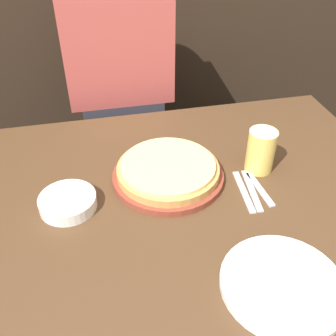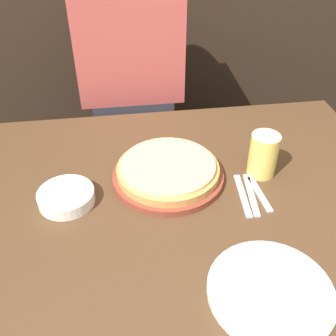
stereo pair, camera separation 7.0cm
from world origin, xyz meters
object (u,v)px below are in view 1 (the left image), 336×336
at_px(beer_glass, 261,149).
at_px(diner_person, 122,111).
at_px(pizza_on_board, 168,172).
at_px(side_bowl, 68,202).
at_px(spoon, 260,189).
at_px(dinner_plate, 282,284).
at_px(fork, 244,192).
at_px(dinner_knife, 252,191).

distance_m(beer_glass, diner_person, 0.73).
xyz_separation_m(pizza_on_board, side_bowl, (-0.29, -0.06, -0.01)).
bearing_deg(pizza_on_board, beer_glass, -2.38).
bearing_deg(diner_person, spoon, -65.96).
height_order(pizza_on_board, beer_glass, beer_glass).
bearing_deg(spoon, dinner_plate, -104.81).
bearing_deg(dinner_plate, fork, 83.82).
bearing_deg(fork, spoon, 0.00).
xyz_separation_m(fork, dinner_knife, (0.02, -0.00, 0.00)).
distance_m(pizza_on_board, diner_person, 0.62).
bearing_deg(dinner_knife, side_bowl, 174.75).
distance_m(beer_glass, fork, 0.15).
bearing_deg(fork, dinner_knife, -0.00).
height_order(dinner_plate, dinner_knife, dinner_plate).
relative_size(dinner_plate, diner_person, 0.21).
bearing_deg(fork, beer_glass, 49.53).
xyz_separation_m(beer_glass, spoon, (-0.03, -0.10, -0.07)).
height_order(fork, dinner_knife, same).
relative_size(dinner_plate, fork, 1.54).
xyz_separation_m(pizza_on_board, spoon, (0.25, -0.11, -0.02)).
distance_m(dinner_knife, diner_person, 0.78).
xyz_separation_m(side_bowl, spoon, (0.54, -0.05, -0.02)).
relative_size(pizza_on_board, side_bowl, 2.12).
xyz_separation_m(side_bowl, diner_person, (0.23, 0.66, -0.11)).
bearing_deg(pizza_on_board, fork, -28.80).
bearing_deg(diner_person, beer_glass, -60.22).
height_order(beer_glass, side_bowl, beer_glass).
relative_size(dinner_plate, spoon, 1.81).
distance_m(pizza_on_board, dinner_plate, 0.46).
xyz_separation_m(dinner_plate, side_bowl, (-0.46, 0.37, 0.01)).
xyz_separation_m(dinner_plate, diner_person, (-0.23, 1.03, -0.10)).
distance_m(dinner_plate, diner_person, 1.06).
bearing_deg(pizza_on_board, dinner_plate, -68.99).
relative_size(beer_glass, diner_person, 0.10).
xyz_separation_m(dinner_knife, diner_person, (-0.29, 0.71, -0.10)).
distance_m(spoon, diner_person, 0.79).
bearing_deg(side_bowl, dinner_plate, -38.67).
distance_m(beer_glass, dinner_plate, 0.44).
relative_size(dinner_knife, spoon, 1.18).
distance_m(side_bowl, fork, 0.50).
bearing_deg(side_bowl, diner_person, 71.22).
height_order(side_bowl, fork, side_bowl).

